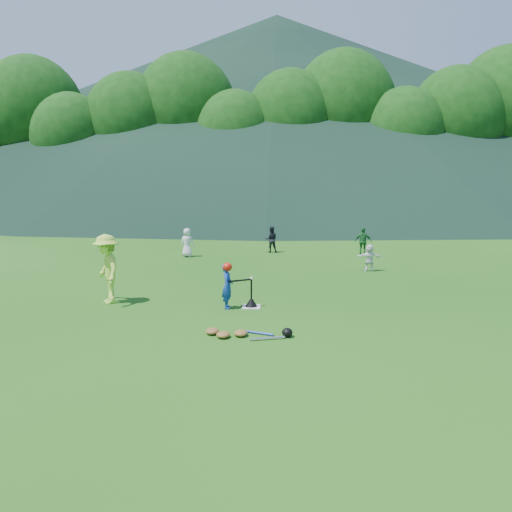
# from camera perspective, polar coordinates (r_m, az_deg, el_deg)

# --- Properties ---
(ground) EXTENTS (120.00, 120.00, 0.00)m
(ground) POSITION_cam_1_polar(r_m,az_deg,el_deg) (12.55, -0.53, -5.86)
(ground) COLOR #1C5012
(ground) RESTS_ON ground
(home_plate) EXTENTS (0.45, 0.45, 0.02)m
(home_plate) POSITION_cam_1_polar(r_m,az_deg,el_deg) (12.54, -0.53, -5.81)
(home_plate) COLOR silver
(home_plate) RESTS_ON ground
(baseball) EXTENTS (0.08, 0.08, 0.08)m
(baseball) POSITION_cam_1_polar(r_m,az_deg,el_deg) (12.38, -0.54, -2.55)
(baseball) COLOR white
(baseball) RESTS_ON batting_tee
(batter_child) EXTENTS (0.28, 0.42, 1.12)m
(batter_child) POSITION_cam_1_polar(r_m,az_deg,el_deg) (12.33, -3.28, -3.46)
(batter_child) COLOR navy
(batter_child) RESTS_ON ground
(adult_coach) EXTENTS (1.17, 1.33, 1.78)m
(adult_coach) POSITION_cam_1_polar(r_m,az_deg,el_deg) (13.32, -16.66, -1.43)
(adult_coach) COLOR #B6E543
(adult_coach) RESTS_ON ground
(fielder_a) EXTENTS (0.62, 0.46, 1.17)m
(fielder_a) POSITION_cam_1_polar(r_m,az_deg,el_deg) (20.47, -7.87, 1.53)
(fielder_a) COLOR silver
(fielder_a) RESTS_ON ground
(fielder_b) EXTENTS (0.57, 0.46, 1.12)m
(fielder_b) POSITION_cam_1_polar(r_m,az_deg,el_deg) (21.48, 1.75, 1.90)
(fielder_b) COLOR black
(fielder_b) RESTS_ON ground
(fielder_c) EXTENTS (0.74, 0.46, 1.18)m
(fielder_c) POSITION_cam_1_polar(r_m,az_deg,el_deg) (21.05, 12.15, 1.63)
(fielder_c) COLOR #1D632B
(fielder_c) RESTS_ON ground
(fielder_d) EXTENTS (0.88, 0.32, 0.93)m
(fielder_d) POSITION_cam_1_polar(r_m,az_deg,el_deg) (17.63, 12.83, -0.19)
(fielder_d) COLOR white
(fielder_d) RESTS_ON ground
(batting_tee) EXTENTS (0.30, 0.30, 0.68)m
(batting_tee) POSITION_cam_1_polar(r_m,az_deg,el_deg) (12.51, -0.53, -5.28)
(batting_tee) COLOR black
(batting_tee) RESTS_ON home_plate
(batter_gear) EXTENTS (0.72, 0.29, 0.48)m
(batter_gear) POSITION_cam_1_polar(r_m,az_deg,el_deg) (12.24, -3.19, -1.38)
(batter_gear) COLOR red
(batter_gear) RESTS_ON ground
(equipment_pile) EXTENTS (1.80, 0.62, 0.19)m
(equipment_pile) POSITION_cam_1_polar(r_m,az_deg,el_deg) (10.32, -1.75, -8.79)
(equipment_pile) COLOR olive
(equipment_pile) RESTS_ON ground
(outfield_fence) EXTENTS (70.07, 0.08, 1.33)m
(outfield_fence) POSITION_cam_1_polar(r_m,az_deg,el_deg) (40.19, 1.70, 5.41)
(outfield_fence) COLOR gray
(outfield_fence) RESTS_ON ground
(tree_line) EXTENTS (70.04, 11.40, 14.82)m
(tree_line) POSITION_cam_1_polar(r_m,az_deg,el_deg) (46.21, 2.13, 15.20)
(tree_line) COLOR #382314
(tree_line) RESTS_ON ground
(distant_hills) EXTENTS (155.00, 140.00, 32.00)m
(distant_hills) POSITION_cam_1_polar(r_m,az_deg,el_deg) (95.02, -2.47, 16.12)
(distant_hills) COLOR black
(distant_hills) RESTS_ON ground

